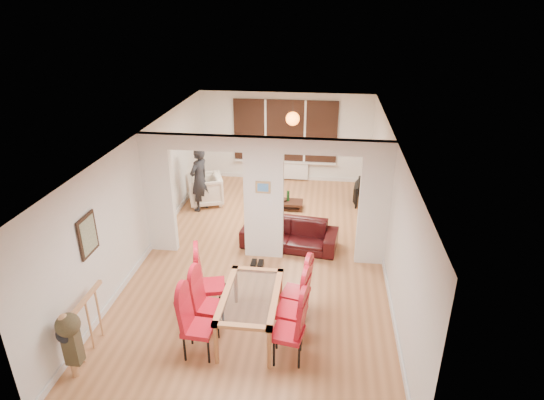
% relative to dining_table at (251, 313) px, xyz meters
% --- Properties ---
extents(floor, '(5.00, 9.00, 0.01)m').
position_rel_dining_table_xyz_m(floor, '(-0.13, 2.46, -0.37)').
color(floor, '#B37548').
rests_on(floor, ground).
extents(room_walls, '(5.00, 9.00, 2.60)m').
position_rel_dining_table_xyz_m(room_walls, '(-0.13, 2.46, 0.93)').
color(room_walls, silver).
rests_on(room_walls, floor).
extents(divider_wall, '(5.00, 0.18, 2.60)m').
position_rel_dining_table_xyz_m(divider_wall, '(-0.13, 2.46, 0.93)').
color(divider_wall, white).
rests_on(divider_wall, floor).
extents(bay_window_blinds, '(3.00, 0.08, 1.80)m').
position_rel_dining_table_xyz_m(bay_window_blinds, '(-0.13, 6.90, 1.13)').
color(bay_window_blinds, black).
rests_on(bay_window_blinds, room_walls).
extents(radiator, '(1.40, 0.08, 0.50)m').
position_rel_dining_table_xyz_m(radiator, '(-0.13, 6.86, -0.07)').
color(radiator, white).
rests_on(radiator, floor).
extents(pendant_light, '(0.36, 0.36, 0.36)m').
position_rel_dining_table_xyz_m(pendant_light, '(0.17, 5.76, 1.78)').
color(pendant_light, orange).
rests_on(pendant_light, room_walls).
extents(stair_newel, '(0.40, 1.20, 1.10)m').
position_rel_dining_table_xyz_m(stair_newel, '(-2.38, -0.74, 0.18)').
color(stair_newel, tan).
rests_on(stair_newel, floor).
extents(wall_poster, '(0.04, 0.52, 0.67)m').
position_rel_dining_table_xyz_m(wall_poster, '(-2.60, 0.06, 1.23)').
color(wall_poster, gray).
rests_on(wall_poster, room_walls).
extents(pillar_photo, '(0.30, 0.03, 0.25)m').
position_rel_dining_table_xyz_m(pillar_photo, '(-0.13, 2.36, 1.23)').
color(pillar_photo, '#4C8CD8').
rests_on(pillar_photo, divider_wall).
extents(dining_table, '(0.89, 1.59, 0.74)m').
position_rel_dining_table_xyz_m(dining_table, '(0.00, 0.00, 0.00)').
color(dining_table, '#AE6E40').
rests_on(dining_table, floor).
extents(dining_chair_la, '(0.48, 0.48, 1.12)m').
position_rel_dining_table_xyz_m(dining_chair_la, '(-0.70, -0.57, 0.19)').
color(dining_chair_la, red).
rests_on(dining_chair_la, floor).
extents(dining_chair_lb, '(0.48, 0.48, 1.08)m').
position_rel_dining_table_xyz_m(dining_chair_lb, '(-0.68, -0.03, 0.17)').
color(dining_chair_lb, red).
rests_on(dining_chair_lb, floor).
extents(dining_chair_lc, '(0.57, 0.57, 1.17)m').
position_rel_dining_table_xyz_m(dining_chair_lc, '(-0.77, 0.50, 0.21)').
color(dining_chair_lc, red).
rests_on(dining_chair_lc, floor).
extents(dining_chair_ra, '(0.52, 0.52, 1.13)m').
position_rel_dining_table_xyz_m(dining_chair_ra, '(0.64, -0.52, 0.19)').
color(dining_chair_ra, red).
rests_on(dining_chair_ra, floor).
extents(dining_chair_rb, '(0.54, 0.54, 1.14)m').
position_rel_dining_table_xyz_m(dining_chair_rb, '(0.65, -0.00, 0.20)').
color(dining_chair_rb, red).
rests_on(dining_chair_rb, floor).
extents(dining_chair_rc, '(0.51, 0.51, 1.07)m').
position_rel_dining_table_xyz_m(dining_chair_rc, '(0.68, 0.53, 0.16)').
color(dining_chair_rc, red).
rests_on(dining_chair_rc, floor).
extents(sofa, '(2.15, 1.05, 0.60)m').
position_rel_dining_table_xyz_m(sofa, '(0.37, 2.89, -0.07)').
color(sofa, black).
rests_on(sofa, floor).
extents(armchair, '(1.09, 1.11, 0.79)m').
position_rel_dining_table_xyz_m(armchair, '(-2.04, 4.88, 0.02)').
color(armchair, beige).
rests_on(armchair, floor).
extents(person, '(0.72, 0.61, 1.67)m').
position_rel_dining_table_xyz_m(person, '(-2.07, 4.51, 0.46)').
color(person, black).
rests_on(person, floor).
extents(television, '(0.98, 0.24, 0.56)m').
position_rel_dining_table_xyz_m(television, '(1.87, 5.52, -0.09)').
color(television, black).
rests_on(television, floor).
extents(coffee_table, '(0.91, 0.49, 0.21)m').
position_rel_dining_table_xyz_m(coffee_table, '(0.09, 4.83, -0.27)').
color(coffee_table, '#321A11').
rests_on(coffee_table, floor).
extents(bottle, '(0.07, 0.07, 0.30)m').
position_rel_dining_table_xyz_m(bottle, '(0.16, 4.87, -0.02)').
color(bottle, '#143F19').
rests_on(bottle, coffee_table).
extents(bowl, '(0.22, 0.22, 0.05)m').
position_rel_dining_table_xyz_m(bowl, '(0.02, 4.85, -0.14)').
color(bowl, '#321A11').
rests_on(bowl, coffee_table).
extents(shoes, '(0.24, 0.26, 0.10)m').
position_rel_dining_table_xyz_m(shoes, '(-0.21, 1.97, -0.32)').
color(shoes, black).
rests_on(shoes, floor).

